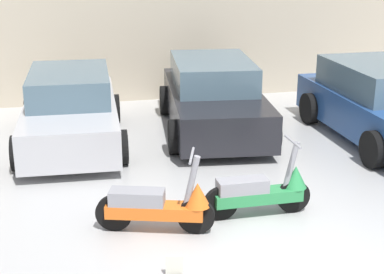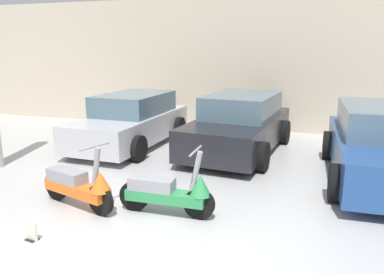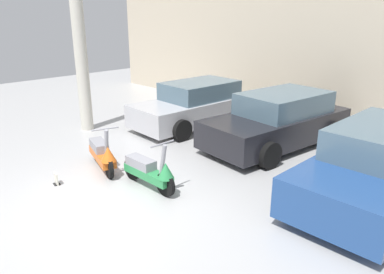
{
  "view_description": "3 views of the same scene",
  "coord_description": "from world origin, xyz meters",
  "px_view_note": "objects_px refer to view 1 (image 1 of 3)",
  "views": [
    {
      "loc": [
        -2.42,
        -6.14,
        3.69
      ],
      "look_at": [
        -0.47,
        2.62,
        0.69
      ],
      "focal_mm": 55.0,
      "sensor_mm": 36.0,
      "label": 1
    },
    {
      "loc": [
        2.11,
        -4.02,
        2.52
      ],
      "look_at": [
        0.05,
        2.57,
        0.89
      ],
      "focal_mm": 35.0,
      "sensor_mm": 36.0,
      "label": 2
    },
    {
      "loc": [
        5.69,
        -3.21,
        3.43
      ],
      "look_at": [
        -0.25,
        2.61,
        0.62
      ],
      "focal_mm": 35.0,
      "sensor_mm": 36.0,
      "label": 3
    }
  ],
  "objects_px": {
    "car_rear_right": "(382,104)",
    "placard_near_left_scooter": "(174,267)",
    "car_rear_center": "(213,97)",
    "scooter_front_left": "(160,205)",
    "scooter_front_right": "(262,190)",
    "car_rear_left": "(71,110)"
  },
  "relations": [
    {
      "from": "scooter_front_left",
      "to": "scooter_front_right",
      "type": "xyz_separation_m",
      "value": [
        1.48,
        0.18,
        -0.01
      ]
    },
    {
      "from": "car_rear_center",
      "to": "scooter_front_left",
      "type": "bearing_deg",
      "value": -17.09
    },
    {
      "from": "car_rear_left",
      "to": "car_rear_right",
      "type": "bearing_deg",
      "value": 82.56
    },
    {
      "from": "scooter_front_right",
      "to": "car_rear_left",
      "type": "height_order",
      "value": "car_rear_left"
    },
    {
      "from": "scooter_front_left",
      "to": "scooter_front_right",
      "type": "height_order",
      "value": "scooter_front_left"
    },
    {
      "from": "car_rear_right",
      "to": "placard_near_left_scooter",
      "type": "height_order",
      "value": "car_rear_right"
    },
    {
      "from": "car_rear_center",
      "to": "placard_near_left_scooter",
      "type": "xyz_separation_m",
      "value": [
        -1.85,
        -5.32,
        -0.56
      ]
    },
    {
      "from": "car_rear_left",
      "to": "placard_near_left_scooter",
      "type": "xyz_separation_m",
      "value": [
        1.01,
        -5.09,
        -0.54
      ]
    },
    {
      "from": "scooter_front_right",
      "to": "car_rear_left",
      "type": "relative_size",
      "value": 0.38
    },
    {
      "from": "scooter_front_right",
      "to": "car_rear_right",
      "type": "relative_size",
      "value": 0.36
    },
    {
      "from": "scooter_front_left",
      "to": "car_rear_left",
      "type": "relative_size",
      "value": 0.38
    },
    {
      "from": "scooter_front_left",
      "to": "car_rear_left",
      "type": "distance_m",
      "value": 4.12
    },
    {
      "from": "scooter_front_left",
      "to": "car_rear_center",
      "type": "height_order",
      "value": "car_rear_center"
    },
    {
      "from": "scooter_front_right",
      "to": "car_rear_left",
      "type": "distance_m",
      "value": 4.56
    },
    {
      "from": "scooter_front_right",
      "to": "car_rear_center",
      "type": "relative_size",
      "value": 0.36
    },
    {
      "from": "car_rear_center",
      "to": "car_rear_right",
      "type": "height_order",
      "value": "car_rear_right"
    },
    {
      "from": "scooter_front_right",
      "to": "car_rear_left",
      "type": "bearing_deg",
      "value": 123.1
    },
    {
      "from": "scooter_front_left",
      "to": "car_rear_center",
      "type": "xyz_separation_m",
      "value": [
        1.82,
        4.2,
        0.28
      ]
    },
    {
      "from": "scooter_front_left",
      "to": "car_rear_center",
      "type": "relative_size",
      "value": 0.36
    },
    {
      "from": "car_rear_center",
      "to": "placard_near_left_scooter",
      "type": "height_order",
      "value": "car_rear_center"
    },
    {
      "from": "car_rear_left",
      "to": "scooter_front_right",
      "type": "bearing_deg",
      "value": 36.14
    },
    {
      "from": "car_rear_left",
      "to": "car_rear_center",
      "type": "bearing_deg",
      "value": 97.24
    }
  ]
}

